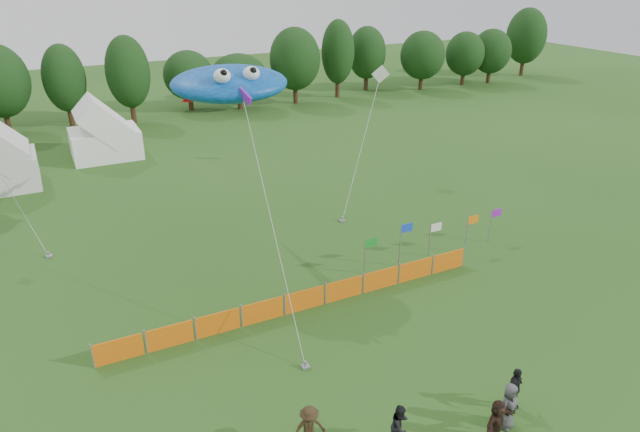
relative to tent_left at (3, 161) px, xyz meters
name	(u,v)px	position (x,y,z in m)	size (l,w,h in m)	color
ground	(398,418)	(11.87, -30.37, -1.87)	(160.00, 160.00, 0.00)	#234C16
treeline	(154,75)	(13.47, 14.56, 2.31)	(104.57, 8.78, 8.36)	#382314
tent_left	(3,161)	(0.00, 0.00, 0.00)	(4.21, 4.21, 3.71)	silver
tent_right	(104,134)	(7.06, 3.76, -0.02)	(5.19, 4.15, 3.66)	white
barrier_fence	(304,300)	(11.83, -22.88, -1.37)	(17.90, 0.06, 1.00)	#D9600C
flag_row	(435,234)	(20.01, -21.42, -0.51)	(8.73, 0.57, 2.30)	gray
spectator_b	(400,426)	(11.23, -31.34, -1.08)	(0.77, 0.60, 1.59)	black
spectator_c	(309,429)	(8.56, -30.21, -1.02)	(1.10, 0.63, 1.70)	#302213
spectator_d	(514,389)	(15.67, -31.73, -1.03)	(0.99, 0.41, 1.69)	black
spectator_e	(508,406)	(14.89, -32.26, -1.01)	(0.84, 0.55, 1.72)	#424247
spectator_f	(497,422)	(14.10, -32.60, -1.06)	(1.51, 0.48, 1.63)	black
stingray_kite	(227,82)	(10.91, -16.65, 7.25)	(6.28, 16.82, 10.12)	blue
small_kite_white	(372,109)	(22.71, -10.45, 3.40)	(7.35, 6.98, 7.78)	white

